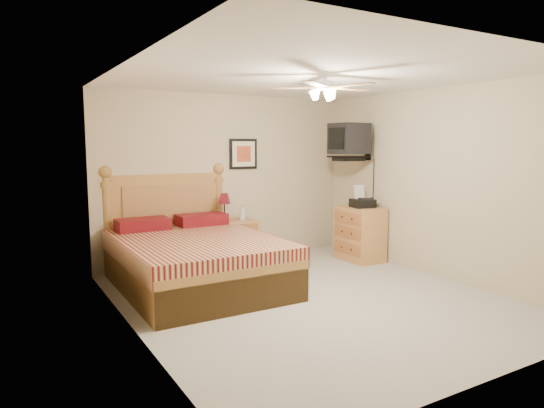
{
  "coord_description": "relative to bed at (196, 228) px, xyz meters",
  "views": [
    {
      "loc": [
        -3.12,
        -4.4,
        1.77
      ],
      "look_at": [
        -0.0,
        0.9,
        1.01
      ],
      "focal_mm": 32.0,
      "sensor_mm": 36.0,
      "label": 1
    }
  ],
  "objects": [
    {
      "name": "ceiling_fan",
      "position": [
        0.96,
        -1.32,
        1.61
      ],
      "size": [
        1.14,
        1.14,
        0.28
      ],
      "primitive_type": null,
      "color": "white",
      "rests_on": "ceiling"
    },
    {
      "name": "dresser",
      "position": [
        2.69,
        0.07,
        -0.34
      ],
      "size": [
        0.49,
        0.7,
        0.82
      ],
      "primitive_type": "cube",
      "rotation": [
        0.0,
        0.0,
        -0.01
      ],
      "color": "#BC7342",
      "rests_on": "ground"
    },
    {
      "name": "wall_back",
      "position": [
        0.96,
        1.13,
        0.5
      ],
      "size": [
        4.0,
        0.04,
        2.5
      ],
      "primitive_type": "cube",
      "color": "tan",
      "rests_on": "ground"
    },
    {
      "name": "table_lamp",
      "position": [
        0.81,
        0.9,
        0.1
      ],
      "size": [
        0.25,
        0.25,
        0.41
      ],
      "primitive_type": null,
      "rotation": [
        0.0,
        0.0,
        0.18
      ],
      "color": "#5C0F17",
      "rests_on": "nightstand"
    },
    {
      "name": "magazine_upper",
      "position": [
        2.71,
        0.29,
        0.1
      ],
      "size": [
        0.28,
        0.3,
        0.02
      ],
      "primitive_type": "imported",
      "rotation": [
        0.0,
        0.0,
        0.53
      ],
      "color": "gray",
      "rests_on": "magazine_lower"
    },
    {
      "name": "magazine_lower",
      "position": [
        2.7,
        0.29,
        0.08
      ],
      "size": [
        0.33,
        0.37,
        0.03
      ],
      "primitive_type": "imported",
      "rotation": [
        0.0,
        0.0,
        -0.42
      ],
      "color": "#B6A88F",
      "rests_on": "dresser"
    },
    {
      "name": "lotion_bottle",
      "position": [
        1.06,
        0.84,
        0.01
      ],
      "size": [
        0.09,
        0.09,
        0.23
      ],
      "primitive_type": "imported",
      "rotation": [
        0.0,
        0.0,
        -0.02
      ],
      "color": "silver",
      "rests_on": "nightstand"
    },
    {
      "name": "fax_machine",
      "position": [
        2.7,
        0.05,
        0.23
      ],
      "size": [
        0.37,
        0.39,
        0.33
      ],
      "primitive_type": null,
      "rotation": [
        0.0,
        0.0,
        -0.19
      ],
      "color": "black",
      "rests_on": "dresser"
    },
    {
      "name": "floor",
      "position": [
        0.96,
        -1.12,
        -0.75
      ],
      "size": [
        4.5,
        4.5,
        0.0
      ],
      "primitive_type": "plane",
      "color": "#A29D92",
      "rests_on": "ground"
    },
    {
      "name": "wall_front",
      "position": [
        0.96,
        -3.37,
        0.5
      ],
      "size": [
        4.0,
        0.04,
        2.5
      ],
      "primitive_type": "cube",
      "color": "tan",
      "rests_on": "ground"
    },
    {
      "name": "wall_tv",
      "position": [
        2.71,
        0.22,
        1.06
      ],
      "size": [
        0.56,
        0.46,
        0.58
      ],
      "primitive_type": null,
      "color": "black",
      "rests_on": "wall_right"
    },
    {
      "name": "wall_left",
      "position": [
        -1.04,
        -1.12,
        0.5
      ],
      "size": [
        0.04,
        4.5,
        2.5
      ],
      "primitive_type": "cube",
      "color": "tan",
      "rests_on": "ground"
    },
    {
      "name": "wall_right",
      "position": [
        2.96,
        -1.12,
        0.5
      ],
      "size": [
        0.04,
        4.5,
        2.5
      ],
      "primitive_type": "cube",
      "color": "tan",
      "rests_on": "ground"
    },
    {
      "name": "ceiling",
      "position": [
        0.96,
        -1.12,
        1.75
      ],
      "size": [
        4.0,
        4.5,
        0.04
      ],
      "primitive_type": "cube",
      "color": "white",
      "rests_on": "ground"
    },
    {
      "name": "nightstand",
      "position": [
        0.96,
        0.88,
        -0.43
      ],
      "size": [
        0.63,
        0.49,
        0.65
      ],
      "primitive_type": "cube",
      "rotation": [
        0.0,
        0.0,
        -0.06
      ],
      "color": "#AE7A47",
      "rests_on": "ground"
    },
    {
      "name": "framed_picture",
      "position": [
        1.23,
        1.11,
        0.87
      ],
      "size": [
        0.46,
        0.04,
        0.46
      ],
      "primitive_type": "cube",
      "color": "black",
      "rests_on": "wall_back"
    },
    {
      "name": "bed",
      "position": [
        0.0,
        0.0,
        0.0
      ],
      "size": [
        1.77,
        2.32,
        1.5
      ],
      "primitive_type": null,
      "rotation": [
        0.0,
        0.0,
        -0.0
      ],
      "color": "#9F6533",
      "rests_on": "ground"
    }
  ]
}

